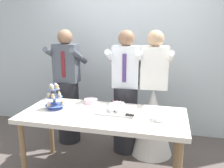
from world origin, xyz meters
TOP-DOWN VIEW (x-y plane):
  - rear_wall at (0.00, 1.39)m, footprint 5.20×0.10m
  - dessert_table at (0.00, 0.00)m, footprint 1.80×0.80m
  - cupcake_stand at (-0.58, 0.02)m, footprint 0.23×0.23m
  - main_cake_tray at (0.13, 0.08)m, footprint 0.43×0.32m
  - plate_stack at (0.62, -0.04)m, footprint 0.18×0.18m
  - round_cake at (-0.24, 0.28)m, footprint 0.24×0.24m
  - person_groom at (0.13, 0.64)m, footprint 0.47×0.50m
  - person_bride at (0.50, 0.66)m, footprint 0.56×0.56m
  - person_guest at (-0.74, 0.72)m, footprint 0.47×0.49m

SIDE VIEW (x-z plane):
  - person_bride at x=0.50m, z-range -0.25..1.41m
  - dessert_table at x=0.00m, z-range 0.31..1.09m
  - person_groom at x=0.13m, z-range -0.08..1.58m
  - person_guest at x=-0.74m, z-range -0.08..1.58m
  - round_cake at x=-0.24m, z-range 0.77..0.83m
  - plate_stack at x=0.62m, z-range 0.78..0.83m
  - main_cake_tray at x=0.13m, z-range 0.75..0.88m
  - cupcake_stand at x=-0.58m, z-range 0.75..1.06m
  - rear_wall at x=0.00m, z-range 0.00..2.90m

